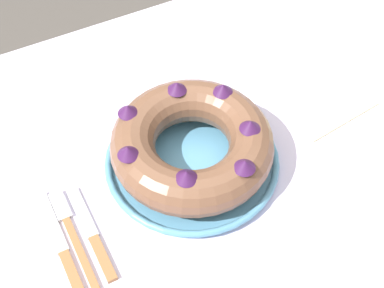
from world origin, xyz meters
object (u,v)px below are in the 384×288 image
object	(u,v)px
serving_dish	(192,161)
fork	(72,233)
bundt_cake	(192,144)
serving_knife	(64,254)
napkin	(326,103)
cake_knife	(94,239)

from	to	relation	value
serving_dish	fork	bearing A→B (deg)	-171.95
bundt_cake	serving_knife	size ratio (longest dim) A/B	1.25
serving_dish	napkin	distance (m)	0.29
serving_dish	serving_knife	size ratio (longest dim) A/B	1.38
serving_dish	bundt_cake	distance (m)	0.05
bundt_cake	fork	world-z (taller)	bundt_cake
bundt_cake	cake_knife	distance (m)	0.22
serving_dish	fork	world-z (taller)	serving_dish
serving_knife	cake_knife	xyz separation A→B (m)	(0.05, 0.00, 0.00)
bundt_cake	cake_knife	bearing A→B (deg)	-163.84
serving_dish	napkin	bearing A→B (deg)	1.97
bundt_cake	serving_knife	world-z (taller)	bundt_cake
serving_knife	napkin	distance (m)	0.55
serving_dish	bundt_cake	size ratio (longest dim) A/B	1.10
cake_knife	fork	bearing A→B (deg)	142.55
bundt_cake	serving_dish	bearing A→B (deg)	-17.16
cake_knife	bundt_cake	bearing A→B (deg)	22.84
serving_knife	cake_knife	world-z (taller)	same
serving_dish	napkin	size ratio (longest dim) A/B	1.80
bundt_cake	serving_knife	bearing A→B (deg)	-166.03
serving_dish	cake_knife	size ratio (longest dim) A/B	1.64
serving_dish	bundt_cake	bearing A→B (deg)	162.84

